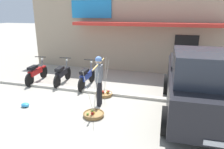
# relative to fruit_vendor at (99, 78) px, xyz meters

# --- Properties ---
(ground_plane) EXTENTS (90.00, 90.00, 0.00)m
(ground_plane) POSITION_rel_fruit_vendor_xyz_m (-0.42, 0.27, -0.98)
(ground_plane) COLOR #9E998C
(sidewalk_curb) EXTENTS (20.00, 0.24, 0.10)m
(sidewalk_curb) POSITION_rel_fruit_vendor_xyz_m (-0.42, 0.97, -0.93)
(sidewalk_curb) COLOR #BAB4A5
(sidewalk_curb) RESTS_ON ground
(fruit_vendor) EXTENTS (0.25, 1.64, 1.70)m
(fruit_vendor) POSITION_rel_fruit_vendor_xyz_m (0.00, 0.00, 0.00)
(fruit_vendor) COLOR black
(fruit_vendor) RESTS_ON ground
(fruit_basket_left_side) EXTENTS (0.65, 0.65, 1.45)m
(fruit_basket_left_side) POSITION_rel_fruit_vendor_xyz_m (0.10, -0.82, -0.90)
(fruit_basket_left_side) COLOR #9E7542
(fruit_basket_left_side) RESTS_ON ground
(fruit_basket_right_side) EXTENTS (0.65, 0.65, 1.45)m
(fruit_basket_right_side) POSITION_rel_fruit_vendor_xyz_m (-0.10, 0.82, -0.90)
(fruit_basket_right_side) COLOR #9E7542
(fruit_basket_right_side) RESTS_ON ground
(motorcycle_nearest_shop) EXTENTS (0.54, 1.82, 1.09)m
(motorcycle_nearest_shop) POSITION_rel_fruit_vendor_xyz_m (-3.52, 1.45, -0.52)
(motorcycle_nearest_shop) COLOR black
(motorcycle_nearest_shop) RESTS_ON ground
(motorcycle_second_in_row) EXTENTS (0.54, 1.81, 1.09)m
(motorcycle_second_in_row) POSITION_rel_fruit_vendor_xyz_m (-2.29, 1.58, -0.52)
(motorcycle_second_in_row) COLOR black
(motorcycle_second_in_row) RESTS_ON ground
(motorcycle_third_in_row) EXTENTS (0.54, 1.82, 1.09)m
(motorcycle_third_in_row) POSITION_rel_fruit_vendor_xyz_m (-1.11, 1.52, -0.52)
(motorcycle_third_in_row) COLOR black
(motorcycle_third_in_row) RESTS_ON ground
(parked_truck) EXTENTS (2.26, 4.76, 2.10)m
(parked_truck) POSITION_rel_fruit_vendor_xyz_m (3.16, 0.16, 0.05)
(parked_truck) COLOR black
(parked_truck) RESTS_ON ground
(storefront_building) EXTENTS (13.00, 6.00, 4.20)m
(storefront_building) POSITION_rel_fruit_vendor_xyz_m (0.93, 6.98, 1.12)
(storefront_building) COLOR tan
(storefront_building) RESTS_ON ground
(plastic_litter_bag) EXTENTS (0.28, 0.22, 0.14)m
(plastic_litter_bag) POSITION_rel_fruit_vendor_xyz_m (-2.34, -0.86, -0.91)
(plastic_litter_bag) COLOR #3393D1
(plastic_litter_bag) RESTS_ON ground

